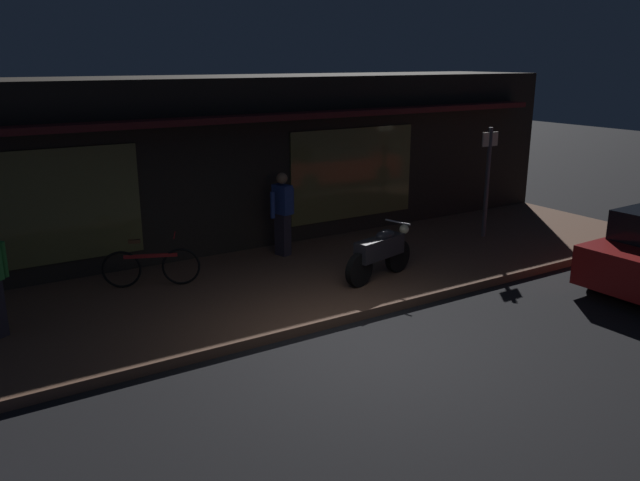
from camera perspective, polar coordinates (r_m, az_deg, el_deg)
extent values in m
plane|color=black|center=(9.05, 4.37, -10.01)|extent=(60.00, 60.00, 0.00)
cube|color=brown|center=(11.38, -4.63, -4.06)|extent=(18.00, 4.00, 0.15)
cube|color=black|center=(13.97, -11.33, 6.75)|extent=(18.00, 2.80, 3.60)
cube|color=brown|center=(11.87, -23.24, 2.69)|extent=(3.20, 0.04, 2.00)
cube|color=brown|center=(14.27, 2.99, 6.00)|extent=(3.20, 0.04, 2.00)
cube|color=#591919|center=(12.33, -8.77, 10.61)|extent=(16.20, 0.50, 0.12)
cylinder|color=black|center=(11.03, 3.52, -2.63)|extent=(0.61, 0.26, 0.60)
cylinder|color=black|center=(11.85, 6.95, -1.39)|extent=(0.61, 0.26, 0.60)
cube|color=black|center=(11.35, 5.33, -0.64)|extent=(1.14, 0.54, 0.36)
ellipsoid|color=black|center=(11.41, 5.83, 0.48)|extent=(0.49, 0.34, 0.20)
sphere|color=#F9EDB7|center=(11.85, 7.52, 1.01)|extent=(0.18, 0.18, 0.18)
cylinder|color=gray|center=(11.65, 6.97, 1.64)|extent=(0.17, 0.54, 0.03)
torus|color=black|center=(11.44, -17.30, -2.49)|extent=(0.63, 0.29, 0.66)
torus|color=black|center=(11.35, -12.30, -2.28)|extent=(0.63, 0.29, 0.66)
cube|color=#A51E1E|center=(11.32, -14.89, -1.33)|extent=(0.85, 0.38, 0.06)
cube|color=brown|center=(11.27, -16.25, -0.07)|extent=(0.22, 0.15, 0.06)
cylinder|color=#A51E1E|center=(11.19, -12.88, 0.48)|extent=(0.18, 0.40, 0.02)
cylinder|color=#2D8C38|center=(10.08, -26.42, -1.52)|extent=(0.12, 0.12, 0.52)
cube|color=#28232D|center=(12.76, -3.34, 0.55)|extent=(0.26, 0.32, 0.85)
cube|color=navy|center=(12.59, -3.39, 3.69)|extent=(0.31, 0.42, 0.58)
sphere|color=#8C6647|center=(12.51, -3.42, 5.57)|extent=(0.22, 0.22, 0.22)
cylinder|color=navy|center=(12.44, -4.25, 3.18)|extent=(0.11, 0.11, 0.52)
cylinder|color=navy|center=(12.78, -2.53, 3.56)|extent=(0.11, 0.11, 0.52)
cylinder|color=#47474C|center=(14.40, 14.69, 4.98)|extent=(0.09, 0.09, 2.40)
cube|color=beige|center=(14.25, 14.96, 8.73)|extent=(0.44, 0.03, 0.30)
cylinder|color=black|center=(12.39, 23.67, -2.51)|extent=(0.65, 0.24, 0.64)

